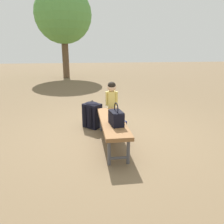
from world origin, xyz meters
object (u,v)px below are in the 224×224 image
Objects in this scene: handbag at (116,117)px; backpack_large at (92,114)px; backpack_small at (121,127)px; tree_mid at (63,15)px; child_standing at (112,97)px; park_bench at (112,123)px.

handbag reaches higher than backpack_large.
backpack_small is 9.31m from tree_mid.
child_standing is (1.23, -0.09, 0.07)m from handbag.
park_bench reaches higher than backpack_small.
handbag is 1.26m from backpack_large.
backpack_large is 1.79× the size of backpack_small.
tree_mid is (8.09, 1.45, 2.57)m from child_standing.
backpack_large reaches higher than backpack_small.
backpack_large is 8.70m from tree_mid.
child_standing is 0.75m from backpack_small.
backpack_large is 0.13× the size of tree_mid.
tree_mid is at bearing 10.13° from child_standing.
backpack_large is 0.75m from backpack_small.
tree_mid reaches higher than backpack_large.
tree_mid is (9.08, 1.33, 2.82)m from park_bench.
handbag is 0.38× the size of child_standing.
child_standing is at bearing 9.69° from backpack_small.
park_bench is 1.66× the size of child_standing.
handbag is (-0.24, -0.03, 0.18)m from park_bench.
tree_mid is (8.66, 1.54, 3.04)m from backpack_small.
tree_mid reaches higher than handbag.
park_bench is at bearing 6.77° from handbag.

